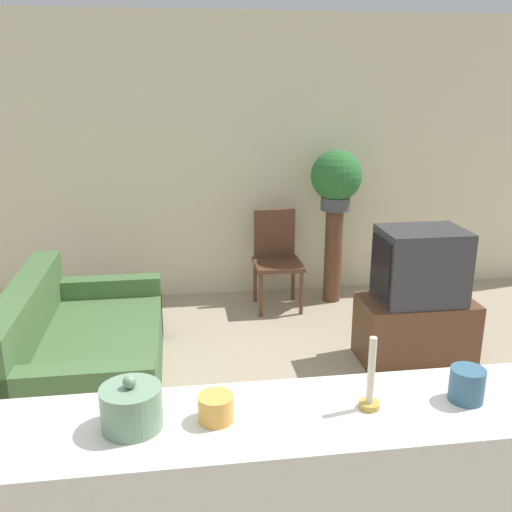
% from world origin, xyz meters
% --- Properties ---
extents(wall_back, '(9.00, 0.06, 2.70)m').
position_xyz_m(wall_back, '(0.00, 3.43, 1.35)').
color(wall_back, beige).
rests_on(wall_back, ground_plane).
extents(couch, '(0.99, 1.69, 0.78)m').
position_xyz_m(couch, '(-0.94, 1.64, 0.27)').
color(couch, '#476B3D').
rests_on(couch, ground_plane).
extents(tv_stand, '(0.85, 0.48, 0.50)m').
position_xyz_m(tv_stand, '(1.55, 1.73, 0.25)').
color(tv_stand, brown).
rests_on(tv_stand, ground_plane).
extents(television, '(0.62, 0.46, 0.55)m').
position_xyz_m(television, '(1.54, 1.73, 0.77)').
color(television, '#333338').
rests_on(television, tv_stand).
extents(wooden_chair, '(0.44, 0.44, 0.92)m').
position_xyz_m(wooden_chair, '(0.69, 3.00, 0.51)').
color(wooden_chair, brown).
rests_on(wooden_chair, ground_plane).
extents(plant_stand, '(0.17, 0.17, 0.91)m').
position_xyz_m(plant_stand, '(1.26, 3.04, 0.46)').
color(plant_stand, brown).
rests_on(plant_stand, ground_plane).
extents(potted_plant, '(0.48, 0.48, 0.57)m').
position_xyz_m(potted_plant, '(1.26, 3.04, 1.22)').
color(potted_plant, '#4C4C51').
rests_on(potted_plant, plant_stand).
extents(decorative_bowl, '(0.19, 0.19, 0.18)m').
position_xyz_m(decorative_bowl, '(-0.39, -0.54, 1.14)').
color(decorative_bowl, gray).
rests_on(decorative_bowl, foreground_counter).
extents(candle_jar, '(0.11, 0.11, 0.08)m').
position_xyz_m(candle_jar, '(-0.14, -0.54, 1.12)').
color(candle_jar, gold).
rests_on(candle_jar, foreground_counter).
extents(candlestick, '(0.07, 0.07, 0.25)m').
position_xyz_m(candlestick, '(0.36, -0.54, 1.15)').
color(candlestick, '#B7933D').
rests_on(candlestick, foreground_counter).
extents(coffee_tin, '(0.11, 0.11, 0.11)m').
position_xyz_m(coffee_tin, '(0.69, -0.54, 1.13)').
color(coffee_tin, '#335B75').
rests_on(coffee_tin, foreground_counter).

